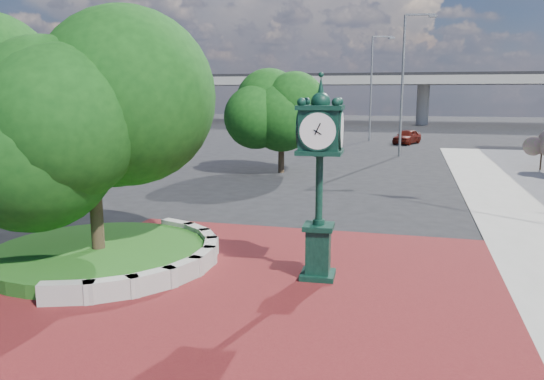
% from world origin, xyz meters
% --- Properties ---
extents(ground, '(200.00, 200.00, 0.00)m').
position_xyz_m(ground, '(0.00, 0.00, 0.00)').
color(ground, black).
rests_on(ground, ground).
extents(plaza, '(12.00, 12.00, 0.04)m').
position_xyz_m(plaza, '(0.00, -1.00, 0.02)').
color(plaza, maroon).
rests_on(plaza, ground).
extents(planter_wall, '(2.96, 6.77, 0.54)m').
position_xyz_m(planter_wall, '(-2.71, -0.00, 0.27)').
color(planter_wall, '#9E9B93').
rests_on(planter_wall, ground).
extents(grass_bed, '(6.10, 6.10, 0.40)m').
position_xyz_m(grass_bed, '(-5.00, 0.00, 0.20)').
color(grass_bed, '#224F16').
rests_on(grass_bed, ground).
extents(overpass, '(90.00, 12.00, 7.50)m').
position_xyz_m(overpass, '(-0.22, 70.00, 6.54)').
color(overpass, '#9E9B93').
rests_on(overpass, ground).
extents(tree_planter, '(5.20, 5.20, 6.33)m').
position_xyz_m(tree_planter, '(-5.00, 0.00, 3.72)').
color(tree_planter, '#38281C').
rests_on(tree_planter, ground).
extents(tree_street, '(4.40, 4.40, 5.45)m').
position_xyz_m(tree_street, '(-4.00, 18.00, 3.24)').
color(tree_street, '#38281C').
rests_on(tree_street, ground).
extents(post_clock, '(1.14, 1.14, 5.19)m').
position_xyz_m(post_clock, '(1.34, 0.17, 2.85)').
color(post_clock, black).
rests_on(post_clock, ground).
extents(parked_car, '(2.91, 4.33, 1.37)m').
position_xyz_m(parked_car, '(3.17, 38.53, 0.69)').
color(parked_car, '#4F120B').
rests_on(parked_car, ground).
extents(street_lamp_near, '(2.33, 0.52, 10.40)m').
position_xyz_m(street_lamp_near, '(2.97, 28.47, 6.10)').
color(street_lamp_near, slate).
rests_on(street_lamp_near, ground).
extents(street_lamp_far, '(2.18, 1.04, 10.22)m').
position_xyz_m(street_lamp_far, '(-0.31, 41.53, 5.99)').
color(street_lamp_far, slate).
rests_on(street_lamp_far, ground).
extents(shrub_far, '(1.20, 1.20, 2.20)m').
position_xyz_m(shrub_far, '(11.40, 22.93, 1.59)').
color(shrub_far, '#38281C').
rests_on(shrub_far, ground).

